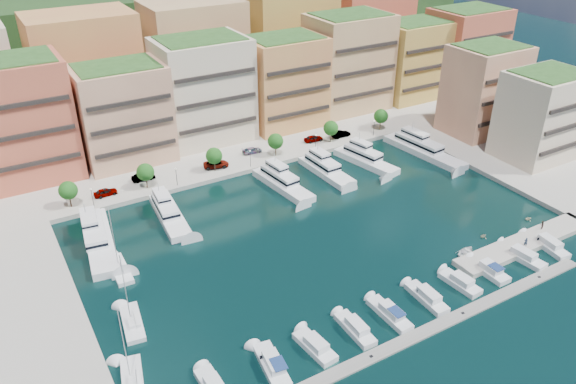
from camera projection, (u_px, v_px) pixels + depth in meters
name	position (u px, v px, depth m)	size (l,w,h in m)	color
ground	(325.00, 234.00, 107.83)	(400.00, 400.00, 0.00)	black
north_quay	(200.00, 126.00, 154.50)	(220.00, 64.00, 2.00)	#9E998E
east_quay	(568.00, 175.00, 129.14)	(34.00, 76.00, 2.00)	#9E998E
hillside	(145.00, 79.00, 190.63)	(240.00, 40.00, 58.00)	#183214
south_pontoon	(419.00, 335.00, 83.92)	(72.00, 2.20, 0.35)	gray
finger_pier	(524.00, 245.00, 104.50)	(32.00, 5.00, 2.00)	#9E998E
apartment_1	(22.00, 120.00, 120.57)	(20.00, 16.50, 26.80)	#BA553E
apartment_2	(123.00, 114.00, 129.30)	(20.00, 15.50, 22.80)	#E7AD81
apartment_3	(204.00, 90.00, 139.33)	(22.00, 16.50, 25.80)	beige
apartment_4	(284.00, 82.00, 148.02)	(20.00, 15.50, 23.80)	#DAA252
apartment_5	(348.00, 62.00, 158.49)	(22.00, 16.50, 26.80)	tan
apartment_6	(412.00, 60.00, 167.66)	(20.00, 15.50, 22.80)	gold
apartment_7	(465.00, 49.00, 174.48)	(22.00, 16.50, 24.80)	#BA553E
apartment_east_a	(484.00, 89.00, 144.19)	(18.00, 14.50, 22.80)	#E7AD81
apartment_east_b	(542.00, 115.00, 131.13)	(18.00, 14.50, 20.80)	beige
backblock_1	(87.00, 72.00, 144.69)	(26.00, 18.00, 30.00)	#DAA252
backblock_2	(196.00, 56.00, 157.92)	(26.00, 18.00, 30.00)	tan
backblock_3	(287.00, 42.00, 171.14)	(26.00, 18.00, 30.00)	gold
backblock_4	(366.00, 31.00, 184.37)	(26.00, 18.00, 30.00)	#BA553E
tree_0	(68.00, 190.00, 113.09)	(3.80, 3.80, 5.65)	#473323
tree_1	(145.00, 172.00, 120.15)	(3.80, 3.80, 5.65)	#473323
tree_2	(214.00, 156.00, 127.20)	(3.80, 3.80, 5.65)	#473323
tree_3	(276.00, 141.00, 134.26)	(3.80, 3.80, 5.65)	#473323
tree_4	(331.00, 128.00, 141.31)	(3.80, 3.80, 5.65)	#473323
tree_5	(381.00, 116.00, 148.36)	(3.80, 3.80, 5.65)	#473323
lamppost_0	(92.00, 194.00, 113.57)	(0.30, 0.30, 4.20)	black
lamppost_1	(176.00, 174.00, 121.51)	(0.30, 0.30, 4.20)	black
lamppost_2	(250.00, 156.00, 129.44)	(0.30, 0.30, 4.20)	black
lamppost_3	(316.00, 140.00, 137.38)	(0.30, 0.30, 4.20)	black
lamppost_4	(374.00, 125.00, 145.32)	(0.30, 0.30, 4.20)	black
yacht_0	(98.00, 237.00, 104.62)	(7.58, 22.45, 7.30)	white
yacht_1	(169.00, 213.00, 112.40)	(5.79, 18.28, 7.30)	white
yacht_3	(281.00, 182.00, 123.80)	(6.20, 18.48, 7.30)	white
yacht_4	(325.00, 169.00, 129.47)	(5.18, 17.13, 7.30)	white
yacht_5	(364.00, 158.00, 134.09)	(7.44, 18.10, 7.30)	white
yacht_6	(421.00, 149.00, 138.97)	(7.15, 23.94, 7.30)	white
cruiser_1	(272.00, 366.00, 77.95)	(3.84, 9.03, 2.66)	silver
cruiser_2	(315.00, 347.00, 81.12)	(3.42, 7.79, 2.55)	silver
cruiser_3	(355.00, 329.00, 84.29)	(2.60, 8.04, 2.55)	silver
cruiser_4	(390.00, 314.00, 87.17)	(2.58, 8.66, 2.66)	silver
cruiser_5	(427.00, 298.00, 90.59)	(2.89, 8.47, 2.55)	silver
cruiser_6	(460.00, 283.00, 93.87)	(3.23, 7.61, 2.55)	silver
cruiser_7	(489.00, 271.00, 96.84)	(2.75, 7.61, 2.66)	silver
cruiser_8	(522.00, 256.00, 100.53)	(3.46, 9.17, 2.55)	silver
cruiser_9	(547.00, 245.00, 103.63)	(3.70, 9.26, 2.55)	silver
sailboat_0	(133.00, 383.00, 75.60)	(4.75, 9.62, 13.20)	white
sailboat_2	(120.00, 270.00, 97.34)	(2.90, 9.12, 13.20)	white
sailboat_1	(133.00, 323.00, 85.72)	(4.00, 9.11, 13.20)	white
tender_3	(528.00, 218.00, 111.99)	(1.32, 1.53, 0.81)	beige
tender_0	(466.00, 252.00, 101.98)	(2.94, 4.12, 0.85)	white
tender_1	(483.00, 236.00, 106.55)	(1.33, 1.54, 0.81)	#C0B893
car_0	(105.00, 192.00, 118.46)	(1.97, 4.89, 1.67)	gray
car_1	(143.00, 177.00, 124.52)	(1.77, 5.06, 1.67)	gray
car_2	(216.00, 164.00, 130.10)	(2.72, 5.90, 1.64)	gray
car_3	(252.00, 150.00, 136.89)	(2.01, 4.94, 1.43)	gray
car_4	(313.00, 138.00, 142.92)	(1.97, 4.91, 1.67)	gray
car_5	(341.00, 134.00, 145.35)	(1.78, 5.11, 1.68)	gray
person_0	(526.00, 242.00, 102.15)	(0.64, 0.42, 1.76)	#212F43
person_1	(542.00, 225.00, 107.19)	(0.84, 0.65, 1.72)	#48342B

